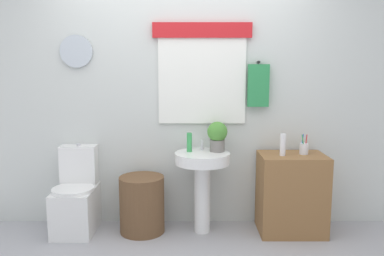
{
  "coord_description": "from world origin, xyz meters",
  "views": [
    {
      "loc": [
        0.09,
        -2.63,
        1.51
      ],
      "look_at": [
        0.08,
        0.8,
        1.0
      ],
      "focal_mm": 36.21,
      "sensor_mm": 36.0,
      "label": 1
    }
  ],
  "objects_px": {
    "toilet": "(78,199)",
    "pedestal_sink": "(204,173)",
    "soap_bottle": "(191,142)",
    "lotion_bottle": "(284,145)",
    "laundry_hamper": "(143,204)",
    "toothbrush_cup": "(305,149)",
    "potted_plant": "(219,135)",
    "wooden_cabinet": "(293,194)"
  },
  "relations": [
    {
      "from": "toilet",
      "to": "pedestal_sink",
      "type": "xyz_separation_m",
      "value": [
        1.19,
        -0.04,
        0.26
      ]
    },
    {
      "from": "soap_bottle",
      "to": "lotion_bottle",
      "type": "bearing_deg",
      "value": -6.06
    },
    {
      "from": "laundry_hamper",
      "to": "toilet",
      "type": "bearing_deg",
      "value": 176.68
    },
    {
      "from": "laundry_hamper",
      "to": "toothbrush_cup",
      "type": "relative_size",
      "value": 2.88
    },
    {
      "from": "toilet",
      "to": "lotion_bottle",
      "type": "height_order",
      "value": "lotion_bottle"
    },
    {
      "from": "pedestal_sink",
      "to": "toothbrush_cup",
      "type": "distance_m",
      "value": 0.96
    },
    {
      "from": "laundry_hamper",
      "to": "toothbrush_cup",
      "type": "bearing_deg",
      "value": 0.77
    },
    {
      "from": "pedestal_sink",
      "to": "lotion_bottle",
      "type": "xyz_separation_m",
      "value": [
        0.73,
        -0.04,
        0.27
      ]
    },
    {
      "from": "pedestal_sink",
      "to": "toilet",
      "type": "bearing_deg",
      "value": 178.26
    },
    {
      "from": "soap_bottle",
      "to": "potted_plant",
      "type": "xyz_separation_m",
      "value": [
        0.26,
        0.01,
        0.07
      ]
    },
    {
      "from": "wooden_cabinet",
      "to": "lotion_bottle",
      "type": "relative_size",
      "value": 3.72
    },
    {
      "from": "potted_plant",
      "to": "lotion_bottle",
      "type": "relative_size",
      "value": 1.4
    },
    {
      "from": "wooden_cabinet",
      "to": "soap_bottle",
      "type": "bearing_deg",
      "value": 176.99
    },
    {
      "from": "potted_plant",
      "to": "lotion_bottle",
      "type": "xyz_separation_m",
      "value": [
        0.59,
        -0.1,
        -0.07
      ]
    },
    {
      "from": "laundry_hamper",
      "to": "wooden_cabinet",
      "type": "height_order",
      "value": "wooden_cabinet"
    },
    {
      "from": "wooden_cabinet",
      "to": "lotion_bottle",
      "type": "bearing_deg",
      "value": -159.12
    },
    {
      "from": "toilet",
      "to": "wooden_cabinet",
      "type": "xyz_separation_m",
      "value": [
        2.02,
        -0.04,
        0.06
      ]
    },
    {
      "from": "soap_bottle",
      "to": "lotion_bottle",
      "type": "distance_m",
      "value": 0.85
    },
    {
      "from": "soap_bottle",
      "to": "lotion_bottle",
      "type": "height_order",
      "value": "lotion_bottle"
    },
    {
      "from": "soap_bottle",
      "to": "toothbrush_cup",
      "type": "distance_m",
      "value": 1.06
    },
    {
      "from": "lotion_bottle",
      "to": "toothbrush_cup",
      "type": "height_order",
      "value": "lotion_bottle"
    },
    {
      "from": "pedestal_sink",
      "to": "soap_bottle",
      "type": "xyz_separation_m",
      "value": [
        -0.12,
        0.05,
        0.28
      ]
    },
    {
      "from": "toothbrush_cup",
      "to": "toilet",
      "type": "bearing_deg",
      "value": 179.57
    },
    {
      "from": "lotion_bottle",
      "to": "laundry_hamper",
      "type": "bearing_deg",
      "value": 178.23
    },
    {
      "from": "soap_bottle",
      "to": "pedestal_sink",
      "type": "bearing_deg",
      "value": -22.62
    },
    {
      "from": "pedestal_sink",
      "to": "soap_bottle",
      "type": "distance_m",
      "value": 0.31
    },
    {
      "from": "toilet",
      "to": "wooden_cabinet",
      "type": "relative_size",
      "value": 1.1
    },
    {
      "from": "toilet",
      "to": "soap_bottle",
      "type": "height_order",
      "value": "soap_bottle"
    },
    {
      "from": "laundry_hamper",
      "to": "soap_bottle",
      "type": "bearing_deg",
      "value": 6.42
    },
    {
      "from": "potted_plant",
      "to": "lotion_bottle",
      "type": "bearing_deg",
      "value": -9.66
    },
    {
      "from": "lotion_bottle",
      "to": "toothbrush_cup",
      "type": "relative_size",
      "value": 1.08
    },
    {
      "from": "pedestal_sink",
      "to": "potted_plant",
      "type": "height_order",
      "value": "potted_plant"
    },
    {
      "from": "wooden_cabinet",
      "to": "soap_bottle",
      "type": "distance_m",
      "value": 1.07
    },
    {
      "from": "toilet",
      "to": "wooden_cabinet",
      "type": "height_order",
      "value": "toilet"
    },
    {
      "from": "soap_bottle",
      "to": "potted_plant",
      "type": "height_order",
      "value": "potted_plant"
    },
    {
      "from": "toilet",
      "to": "laundry_hamper",
      "type": "height_order",
      "value": "toilet"
    },
    {
      "from": "potted_plant",
      "to": "pedestal_sink",
      "type": "bearing_deg",
      "value": -156.8
    },
    {
      "from": "laundry_hamper",
      "to": "soap_bottle",
      "type": "distance_m",
      "value": 0.73
    },
    {
      "from": "toilet",
      "to": "potted_plant",
      "type": "relative_size",
      "value": 2.91
    },
    {
      "from": "pedestal_sink",
      "to": "potted_plant",
      "type": "bearing_deg",
      "value": 23.2
    },
    {
      "from": "toilet",
      "to": "potted_plant",
      "type": "bearing_deg",
      "value": 1.03
    },
    {
      "from": "soap_bottle",
      "to": "wooden_cabinet",
      "type": "bearing_deg",
      "value": -3.01
    }
  ]
}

